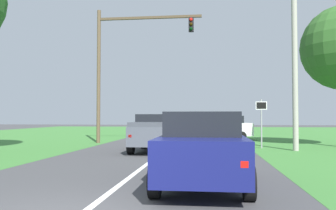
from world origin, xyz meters
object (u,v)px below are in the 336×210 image
object	(u,v)px
pickup_truck_lead	(157,132)
traffic_light	(123,56)
crossing_suv_far	(222,127)
red_suv_near	(203,146)
utility_pole_right	(295,64)
keep_moving_sign	(261,117)

from	to	relation	value
pickup_truck_lead	traffic_light	distance (m)	7.58
crossing_suv_far	red_suv_near	bearing A→B (deg)	-93.81
red_suv_near	pickup_truck_lead	size ratio (longest dim) A/B	0.98
pickup_truck_lead	traffic_light	xyz separation A→B (m)	(-3.04, 5.10, 4.71)
crossing_suv_far	utility_pole_right	distance (m)	9.29
red_suv_near	crossing_suv_far	bearing A→B (deg)	86.19
pickup_truck_lead	crossing_suv_far	bearing A→B (deg)	68.83
red_suv_near	utility_pole_right	bearing A→B (deg)	64.35
utility_pole_right	red_suv_near	bearing A→B (deg)	-115.65
traffic_light	utility_pole_right	world-z (taller)	utility_pole_right
traffic_light	keep_moving_sign	bearing A→B (deg)	-17.75
keep_moving_sign	utility_pole_right	xyz separation A→B (m)	(1.50, -1.26, 2.69)
crossing_suv_far	utility_pole_right	xyz separation A→B (m)	(3.35, -7.95, 3.46)
pickup_truck_lead	keep_moving_sign	world-z (taller)	keep_moving_sign
red_suv_near	traffic_light	size ratio (longest dim) A/B	0.55
red_suv_near	traffic_light	bearing A→B (deg)	112.08
keep_moving_sign	traffic_light	bearing A→B (deg)	162.25
red_suv_near	utility_pole_right	size ratio (longest dim) A/B	0.55
red_suv_near	utility_pole_right	distance (m)	10.96
red_suv_near	keep_moving_sign	world-z (taller)	keep_moving_sign
crossing_suv_far	keep_moving_sign	bearing A→B (deg)	-74.50
pickup_truck_lead	crossing_suv_far	size ratio (longest dim) A/B	1.09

